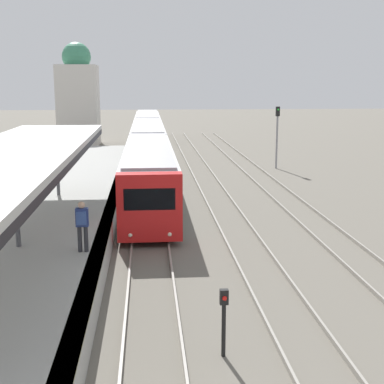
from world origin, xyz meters
name	(u,v)px	position (x,y,z in m)	size (l,w,h in m)	color
platform_canopy	(14,155)	(-4.35, 11.15, 4.05)	(4.00, 20.82, 3.22)	beige
person_on_platform	(82,222)	(-2.17, 10.36, 1.94)	(0.40, 0.40, 1.66)	#2D2D33
train_near	(148,141)	(0.00, 36.42, 1.69)	(2.55, 45.80, 3.04)	red
signal_post_near	(224,315)	(1.66, 5.07, 1.04)	(0.20, 0.21, 1.67)	black
signal_mast_far	(277,129)	(9.53, 32.47, 2.91)	(0.28, 0.29, 4.58)	gray
distant_domed_building	(78,98)	(-6.98, 49.28, 4.75)	(4.00, 4.00, 10.23)	silver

